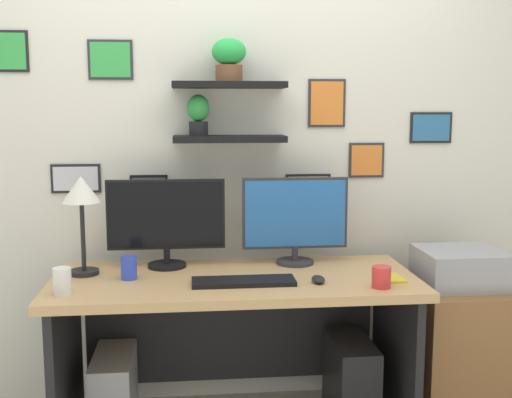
{
  "coord_description": "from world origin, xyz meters",
  "views": [
    {
      "loc": [
        -0.19,
        -2.69,
        1.5
      ],
      "look_at": [
        0.1,
        0.05,
        1.09
      ],
      "focal_mm": 43.99,
      "sensor_mm": 36.0,
      "label": 1
    }
  ],
  "objects_px": {
    "computer_mouse": "(318,279)",
    "printer": "(460,268)",
    "monitor_right": "(295,218)",
    "coffee_mug": "(381,277)",
    "computer_tower_right": "(350,384)",
    "desk": "(234,318)",
    "pen_cup": "(129,268)",
    "computer_tower_left": "(114,395)",
    "desk_lamp": "(81,198)",
    "cell_phone": "(394,278)",
    "water_cup": "(62,281)",
    "monitor_left": "(166,220)",
    "keyboard": "(244,281)",
    "drawer_cabinet": "(456,353)"
  },
  "relations": [
    {
      "from": "computer_mouse",
      "to": "printer",
      "type": "xyz_separation_m",
      "value": [
        0.71,
        0.18,
        -0.01
      ]
    },
    {
      "from": "monitor_right",
      "to": "coffee_mug",
      "type": "xyz_separation_m",
      "value": [
        0.29,
        -0.44,
        -0.17
      ]
    },
    {
      "from": "monitor_right",
      "to": "computer_tower_right",
      "type": "bearing_deg",
      "value": -42.56
    },
    {
      "from": "desk",
      "to": "pen_cup",
      "type": "bearing_deg",
      "value": -174.9
    },
    {
      "from": "printer",
      "to": "computer_tower_left",
      "type": "relative_size",
      "value": 0.95
    },
    {
      "from": "desk_lamp",
      "to": "cell_phone",
      "type": "relative_size",
      "value": 3.18
    },
    {
      "from": "pen_cup",
      "to": "water_cup",
      "type": "xyz_separation_m",
      "value": [
        -0.24,
        -0.2,
        0.01
      ]
    },
    {
      "from": "desk",
      "to": "computer_tower_right",
      "type": "bearing_deg",
      "value": -5.3
    },
    {
      "from": "water_cup",
      "to": "printer",
      "type": "height_order",
      "value": "water_cup"
    },
    {
      "from": "desk_lamp",
      "to": "desk",
      "type": "bearing_deg",
      "value": -5.04
    },
    {
      "from": "desk_lamp",
      "to": "coffee_mug",
      "type": "relative_size",
      "value": 4.95
    },
    {
      "from": "monitor_left",
      "to": "monitor_right",
      "type": "xyz_separation_m",
      "value": [
        0.61,
        -0.0,
        -0.0
      ]
    },
    {
      "from": "keyboard",
      "to": "computer_tower_left",
      "type": "height_order",
      "value": "keyboard"
    },
    {
      "from": "keyboard",
      "to": "coffee_mug",
      "type": "bearing_deg",
      "value": -11.51
    },
    {
      "from": "cell_phone",
      "to": "water_cup",
      "type": "bearing_deg",
      "value": -179.32
    },
    {
      "from": "water_cup",
      "to": "desk",
      "type": "bearing_deg",
      "value": 19.22
    },
    {
      "from": "coffee_mug",
      "to": "drawer_cabinet",
      "type": "distance_m",
      "value": 0.71
    },
    {
      "from": "desk",
      "to": "computer_mouse",
      "type": "distance_m",
      "value": 0.45
    },
    {
      "from": "water_cup",
      "to": "monitor_right",
      "type": "bearing_deg",
      "value": 22.02
    },
    {
      "from": "desk_lamp",
      "to": "drawer_cabinet",
      "type": "relative_size",
      "value": 0.67
    },
    {
      "from": "coffee_mug",
      "to": "computer_tower_right",
      "type": "relative_size",
      "value": 0.21
    },
    {
      "from": "coffee_mug",
      "to": "printer",
      "type": "distance_m",
      "value": 0.54
    },
    {
      "from": "keyboard",
      "to": "printer",
      "type": "xyz_separation_m",
      "value": [
        1.03,
        0.16,
        -0.01
      ]
    },
    {
      "from": "computer_mouse",
      "to": "drawer_cabinet",
      "type": "height_order",
      "value": "computer_mouse"
    },
    {
      "from": "water_cup",
      "to": "computer_tower_left",
      "type": "relative_size",
      "value": 0.27
    },
    {
      "from": "keyboard",
      "to": "computer_mouse",
      "type": "xyz_separation_m",
      "value": [
        0.32,
        -0.02,
        0.01
      ]
    },
    {
      "from": "monitor_right",
      "to": "computer_mouse",
      "type": "bearing_deg",
      "value": -82.73
    },
    {
      "from": "desk",
      "to": "monitor_left",
      "type": "relative_size",
      "value": 2.94
    },
    {
      "from": "keyboard",
      "to": "drawer_cabinet",
      "type": "xyz_separation_m",
      "value": [
        1.03,
        0.16,
        -0.43
      ]
    },
    {
      "from": "computer_tower_right",
      "to": "keyboard",
      "type": "bearing_deg",
      "value": -167.02
    },
    {
      "from": "cell_phone",
      "to": "desk",
      "type": "bearing_deg",
      "value": 163.91
    },
    {
      "from": "monitor_left",
      "to": "water_cup",
      "type": "distance_m",
      "value": 0.6
    },
    {
      "from": "computer_mouse",
      "to": "cell_phone",
      "type": "distance_m",
      "value": 0.34
    },
    {
      "from": "coffee_mug",
      "to": "printer",
      "type": "height_order",
      "value": "coffee_mug"
    },
    {
      "from": "desk_lamp",
      "to": "drawer_cabinet",
      "type": "height_order",
      "value": "desk_lamp"
    },
    {
      "from": "drawer_cabinet",
      "to": "computer_tower_left",
      "type": "bearing_deg",
      "value": 179.4
    },
    {
      "from": "cell_phone",
      "to": "pen_cup",
      "type": "xyz_separation_m",
      "value": [
        -1.15,
        0.12,
        0.05
      ]
    },
    {
      "from": "keyboard",
      "to": "drawer_cabinet",
      "type": "distance_m",
      "value": 1.13
    },
    {
      "from": "monitor_right",
      "to": "pen_cup",
      "type": "height_order",
      "value": "monitor_right"
    },
    {
      "from": "computer_mouse",
      "to": "printer",
      "type": "bearing_deg",
      "value": 14.03
    },
    {
      "from": "computer_tower_left",
      "to": "computer_tower_right",
      "type": "relative_size",
      "value": 0.92
    },
    {
      "from": "water_cup",
      "to": "keyboard",
      "type": "bearing_deg",
      "value": 6.16
    },
    {
      "from": "water_cup",
      "to": "drawer_cabinet",
      "type": "xyz_separation_m",
      "value": [
        1.77,
        0.24,
        -0.47
      ]
    },
    {
      "from": "monitor_left",
      "to": "drawer_cabinet",
      "type": "relative_size",
      "value": 0.82
    },
    {
      "from": "monitor_left",
      "to": "desk_lamp",
      "type": "xyz_separation_m",
      "value": [
        -0.37,
        -0.1,
        0.12
      ]
    },
    {
      "from": "drawer_cabinet",
      "to": "computer_tower_left",
      "type": "relative_size",
      "value": 1.67
    },
    {
      "from": "cell_phone",
      "to": "pen_cup",
      "type": "relative_size",
      "value": 1.4
    },
    {
      "from": "desk",
      "to": "pen_cup",
      "type": "distance_m",
      "value": 0.53
    },
    {
      "from": "monitor_right",
      "to": "keyboard",
      "type": "xyz_separation_m",
      "value": [
        -0.28,
        -0.33,
        -0.21
      ]
    },
    {
      "from": "pen_cup",
      "to": "computer_mouse",
      "type": "bearing_deg",
      "value": -10.0
    }
  ]
}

